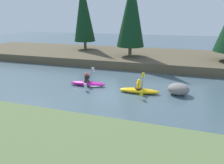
# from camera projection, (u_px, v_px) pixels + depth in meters

# --- Properties ---
(ground_plane) EXTENTS (90.00, 90.00, 0.00)m
(ground_plane) POSITION_uv_depth(u_px,v_px,m) (108.00, 95.00, 11.68)
(ground_plane) COLOR #425660
(riverbank_far) EXTENTS (44.00, 9.27, 0.85)m
(riverbank_far) POSITION_uv_depth(u_px,v_px,m) (133.00, 57.00, 21.01)
(riverbank_far) COLOR brown
(riverbank_far) RESTS_ON ground
(conifer_tree_far_left) EXTENTS (2.73, 2.73, 8.31)m
(conifer_tree_far_left) POSITION_uv_depth(u_px,v_px,m) (83.00, 12.00, 21.86)
(conifer_tree_far_left) COLOR brown
(conifer_tree_far_left) RESTS_ON riverbank_far
(conifer_tree_left) EXTENTS (2.94, 2.94, 7.97)m
(conifer_tree_left) POSITION_uv_depth(u_px,v_px,m) (131.00, 12.00, 17.74)
(conifer_tree_left) COLOR brown
(conifer_tree_left) RESTS_ON riverbank_far
(kayaker_lead) EXTENTS (2.79, 2.07, 1.20)m
(kayaker_lead) POSITION_uv_depth(u_px,v_px,m) (140.00, 90.00, 11.92)
(kayaker_lead) COLOR yellow
(kayaker_lead) RESTS_ON ground
(kayaker_middle) EXTENTS (2.79, 2.07, 1.20)m
(kayaker_middle) POSITION_uv_depth(u_px,v_px,m) (89.00, 83.00, 13.20)
(kayaker_middle) COLOR #C61999
(kayaker_middle) RESTS_ON ground
(boulder_midstream) EXTENTS (1.38, 1.08, 0.78)m
(boulder_midstream) POSITION_uv_depth(u_px,v_px,m) (178.00, 89.00, 11.64)
(boulder_midstream) COLOR gray
(boulder_midstream) RESTS_ON ground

